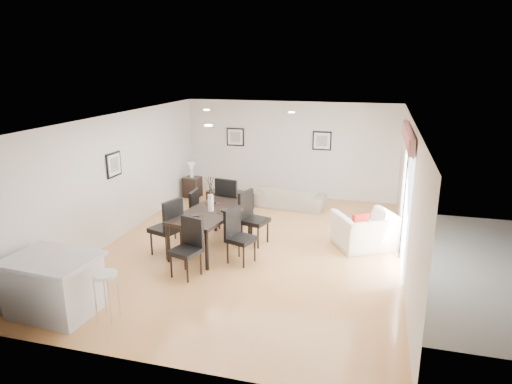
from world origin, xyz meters
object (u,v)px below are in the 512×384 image
(armchair, at_px, (365,231))
(coffee_table, at_px, (230,200))
(dining_chair_wfar, at_px, (189,211))
(side_table, at_px, (192,187))
(kitchen_island, at_px, (54,285))
(dining_chair_head, at_px, (189,244))
(dining_chair_wnear, at_px, (169,224))
(dining_chair_foot, at_px, (229,201))
(bar_stool, at_px, (105,280))
(dining_table, at_px, (211,215))
(dining_chair_enear, at_px, (237,232))
(dining_chair_efar, at_px, (251,215))
(sofa, at_px, (289,197))

(armchair, bearing_deg, coffee_table, -56.96)
(dining_chair_wfar, xyz_separation_m, side_table, (-1.17, 2.92, -0.31))
(kitchen_island, bearing_deg, dining_chair_head, 53.71)
(dining_chair_wnear, bearing_deg, dining_chair_foot, 177.27)
(dining_chair_wnear, xyz_separation_m, bar_stool, (0.16, -2.46, 0.01))
(dining_chair_wnear, xyz_separation_m, dining_chair_wfar, (-0.00, 1.02, -0.06))
(dining_table, bearing_deg, dining_chair_enear, -24.07)
(dining_chair_wfar, bearing_deg, dining_chair_efar, 88.59)
(dining_chair_wfar, bearing_deg, dining_chair_wnear, -2.14)
(dining_chair_wnear, bearing_deg, dining_chair_head, 64.18)
(armchair, relative_size, side_table, 2.01)
(dining_chair_wnear, height_order, coffee_table, dining_chair_wnear)
(side_table, distance_m, kitchen_island, 6.42)
(dining_chair_efar, height_order, dining_chair_foot, dining_chair_foot)
(sofa, xyz_separation_m, kitchen_island, (-2.43, -6.18, 0.19))
(dining_chair_foot, relative_size, side_table, 2.10)
(dining_chair_enear, relative_size, dining_chair_efar, 0.94)
(coffee_table, distance_m, kitchen_island, 5.76)
(dining_table, xyz_separation_m, dining_chair_head, (0.03, -1.23, -0.14))
(dining_chair_enear, distance_m, bar_stool, 2.81)
(dining_chair_foot, bearing_deg, kitchen_island, 81.90)
(sofa, relative_size, dining_chair_foot, 1.56)
(sofa, distance_m, dining_chair_foot, 2.26)
(dining_chair_wfar, bearing_deg, dining_chair_enear, 53.15)
(dining_chair_wnear, relative_size, side_table, 2.03)
(dining_chair_efar, bearing_deg, dining_chair_wnear, 142.92)
(armchair, bearing_deg, dining_table, -14.10)
(dining_chair_head, bearing_deg, coffee_table, 114.28)
(armchair, height_order, bar_stool, bar_stool)
(bar_stool, bearing_deg, dining_chair_enear, 63.92)
(dining_chair_wnear, height_order, dining_chair_efar, dining_chair_wnear)
(dining_chair_efar, bearing_deg, dining_chair_enear, -163.67)
(side_table, relative_size, bar_stool, 0.74)
(armchair, distance_m, dining_chair_head, 3.68)
(coffee_table, xyz_separation_m, side_table, (-1.37, 0.73, 0.07))
(dining_table, bearing_deg, dining_chair_wfar, 153.90)
(dining_chair_head, bearing_deg, bar_stool, -90.92)
(dining_chair_efar, bearing_deg, dining_chair_foot, 61.82)
(dining_chair_efar, relative_size, side_table, 1.97)
(armchair, xyz_separation_m, dining_table, (-3.06, -0.85, 0.36))
(side_table, bearing_deg, armchair, -27.53)
(dining_chair_wnear, height_order, bar_stool, dining_chair_wnear)
(armchair, relative_size, dining_chair_foot, 0.95)
(dining_chair_wfar, bearing_deg, kitchen_island, -14.41)
(dining_chair_efar, bearing_deg, side_table, 57.45)
(dining_chair_head, bearing_deg, dining_table, 107.95)
(kitchen_island, bearing_deg, sofa, 72.08)
(dining_chair_foot, bearing_deg, coffee_table, -61.58)
(coffee_table, bearing_deg, dining_chair_wnear, -72.68)
(dining_chair_enear, bearing_deg, dining_chair_foot, 41.81)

